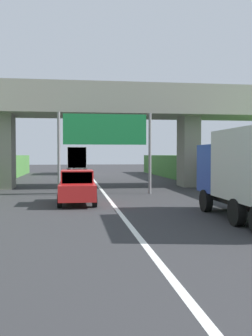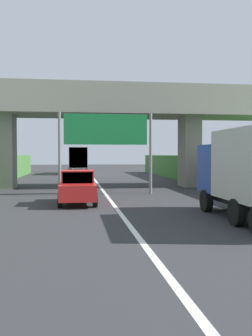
{
  "view_description": "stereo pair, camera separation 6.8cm",
  "coord_description": "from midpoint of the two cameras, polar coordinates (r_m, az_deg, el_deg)",
  "views": [
    {
      "loc": [
        -1.94,
        3.95,
        2.5
      ],
      "look_at": [
        0.0,
        18.05,
        2.0
      ],
      "focal_mm": 40.6,
      "sensor_mm": 36.0,
      "label": 1
    },
    {
      "loc": [
        -1.87,
        3.94,
        2.5
      ],
      "look_at": [
        0.0,
        18.05,
        2.0
      ],
      "focal_mm": 40.6,
      "sensor_mm": 36.0,
      "label": 2
    }
  ],
  "objects": [
    {
      "name": "lane_centre_stripe",
      "position": [
        22.52,
        -2.67,
        -4.35
      ],
      "size": [
        0.2,
        92.5,
        0.01
      ],
      "primitive_type": "cube",
      "color": "white",
      "rests_on": "ground"
    },
    {
      "name": "truck_white",
      "position": [
        49.4,
        -7.17,
        1.35
      ],
      "size": [
        2.44,
        7.3,
        3.44
      ],
      "color": "black",
      "rests_on": "ground"
    },
    {
      "name": "overpass_bridge",
      "position": [
        29.11,
        -3.8,
        8.4
      ],
      "size": [
        40.0,
        4.8,
        7.63
      ],
      "color": "gray",
      "rests_on": "ground"
    },
    {
      "name": "overhead_highway_sign",
      "position": [
        23.78,
        -2.97,
        5.06
      ],
      "size": [
        5.88,
        0.18,
        5.13
      ],
      "color": "slate",
      "rests_on": "ground"
    },
    {
      "name": "car_red",
      "position": [
        19.31,
        -7.19,
        -2.88
      ],
      "size": [
        1.86,
        4.1,
        1.72
      ],
      "color": "red",
      "rests_on": "ground"
    }
  ]
}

